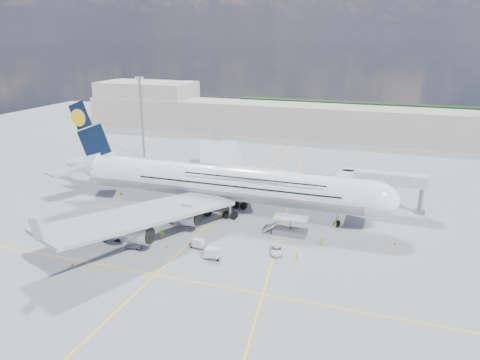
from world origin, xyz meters
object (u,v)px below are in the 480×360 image
(dolly_row_c, at_px, (121,220))
(baggage_tug, at_px, (115,236))
(crew_wing, at_px, (172,219))
(cone_wing_right_inner, at_px, (167,247))
(catering_truck_outer, at_px, (217,161))
(dolly_row_b, at_px, (134,246))
(airliner, at_px, (223,182))
(crew_van, at_px, (297,256))
(jet_bridge, at_px, (368,181))
(dolly_nose_far, at_px, (212,253))
(cargo_loader, at_px, (290,228))
(light_mast, at_px, (142,117))
(cone_wing_right_outer, at_px, (72,264))
(dolly_row_a, at_px, (112,239))
(cone_tail, at_px, (121,193))
(crew_nose, at_px, (335,224))
(crew_loader, at_px, (321,242))
(cone_wing_left_outer, at_px, (215,174))
(cone_nose, at_px, (395,243))
(cone_wing_left_inner, at_px, (199,179))
(dolly_nose_near, at_px, (198,243))
(dolly_back, at_px, (128,221))
(catering_truck_inner, at_px, (235,175))
(crew_tug, at_px, (161,234))
(service_van, at_px, (277,250))

(dolly_row_c, relative_size, baggage_tug, 0.97)
(crew_wing, relative_size, cone_wing_right_inner, 3.69)
(catering_truck_outer, bearing_deg, dolly_row_b, -65.03)
(airliner, relative_size, cone_wing_right_inner, 161.54)
(airliner, relative_size, crew_van, 51.48)
(cone_wing_right_inner, bearing_deg, dolly_row_b, -160.33)
(jet_bridge, xyz_separation_m, dolly_nose_far, (-23.22, -32.60, -5.79))
(cargo_loader, distance_m, light_mast, 71.72)
(cone_wing_right_inner, xyz_separation_m, cone_wing_right_outer, (-11.81, -11.43, 0.01))
(dolly_row_a, xyz_separation_m, catering_truck_outer, (-0.53, 54.46, 1.34))
(cone_wing_right_outer, height_order, cone_tail, cone_tail)
(crew_nose, relative_size, crew_van, 1.05)
(crew_loader, bearing_deg, cone_wing_left_outer, 166.84)
(cargo_loader, relative_size, baggage_tug, 2.61)
(crew_wing, height_order, cone_wing_right_outer, crew_wing)
(crew_wing, bearing_deg, cone_nose, -52.24)
(cone_wing_left_inner, bearing_deg, cone_nose, -26.43)
(crew_wing, bearing_deg, crew_nose, -42.91)
(dolly_row_c, height_order, dolly_nose_near, dolly_row_c)
(dolly_back, distance_m, cone_wing_left_inner, 32.47)
(baggage_tug, relative_size, cone_wing_left_outer, 5.09)
(dolly_nose_far, xyz_separation_m, baggage_tug, (-20.38, 1.02, -0.22))
(dolly_row_c, height_order, dolly_back, dolly_row_c)
(cone_wing_right_inner, bearing_deg, cone_nose, 21.07)
(cargo_loader, xyz_separation_m, catering_truck_inner, (-21.84, 29.11, 0.52))
(jet_bridge, distance_m, crew_nose, 14.22)
(light_mast, bearing_deg, dolly_nose_near, -51.56)
(crew_nose, bearing_deg, dolly_nose_near, 173.94)
(crew_tug, bearing_deg, crew_loader, -4.69)
(dolly_back, bearing_deg, crew_nose, -4.43)
(baggage_tug, relative_size, service_van, 0.74)
(catering_truck_inner, distance_m, cone_wing_right_inner, 42.47)
(crew_nose, bearing_deg, catering_truck_outer, 94.76)
(light_mast, distance_m, cone_wing_right_inner, 67.87)
(light_mast, bearing_deg, dolly_row_c, -64.77)
(dolly_row_a, xyz_separation_m, dolly_nose_far, (20.99, -0.79, 0.72))
(cone_wing_right_outer, bearing_deg, service_van, 26.85)
(dolly_nose_far, bearing_deg, crew_wing, 133.23)
(dolly_row_b, distance_m, cone_wing_left_outer, 48.50)
(jet_bridge, distance_m, cone_wing_right_outer, 62.14)
(dolly_row_b, bearing_deg, crew_wing, 80.01)
(catering_truck_inner, relative_size, crew_loader, 3.89)
(jet_bridge, distance_m, crew_wing, 42.99)
(crew_van, relative_size, cone_wing_right_outer, 3.04)
(light_mast, bearing_deg, baggage_tug, -64.78)
(baggage_tug, bearing_deg, jet_bridge, 24.49)
(crew_tug, relative_size, cone_tail, 2.73)
(cargo_loader, relative_size, dolly_row_b, 2.83)
(dolly_row_a, relative_size, cone_wing_right_outer, 6.78)
(service_van, distance_m, crew_tug, 22.58)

